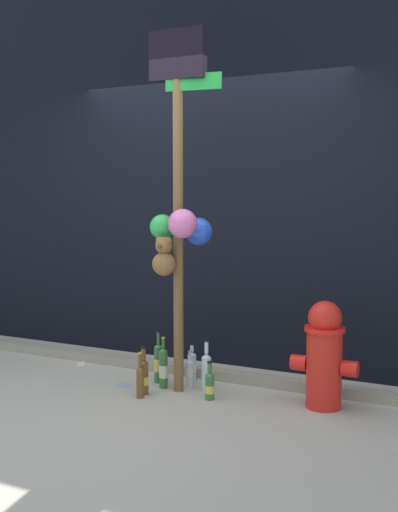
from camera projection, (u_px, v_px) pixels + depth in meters
ground_plane at (137, 402)px, 4.48m from camera, size 14.00×14.00×0.00m
building_wall at (212, 167)px, 5.48m from camera, size 10.00×0.20×3.50m
curb_strip at (185, 370)px, 5.17m from camera, size 8.00×0.12×0.08m
memorial_post at (179, 195)px, 4.60m from camera, size 0.60×0.53×2.70m
fire_hydrant at (324, 354)px, 4.33m from camera, size 0.47×0.29×0.76m
bottle_0 at (140, 380)px, 4.56m from camera, size 0.06×0.06×0.35m
bottle_1 at (144, 376)px, 4.65m from camera, size 0.07×0.07×0.37m
bottle_2 at (192, 365)px, 5.01m from camera, size 0.07×0.07×0.30m
bottle_3 at (190, 372)px, 4.84m from camera, size 0.06×0.06×0.29m
bottle_4 at (158, 363)px, 4.93m from camera, size 0.07×0.07×0.42m
bottle_5 at (206, 371)px, 4.71m from camera, size 0.07×0.07×0.40m
bottle_6 at (163, 368)px, 4.80m from camera, size 0.07×0.07×0.40m
bottle_7 at (210, 385)px, 4.53m from camera, size 0.07×0.07×0.29m
litter_0 at (124, 385)px, 4.87m from camera, size 0.15×0.15×0.01m
litter_1 at (81, 364)px, 5.48m from camera, size 0.14×0.16×0.01m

